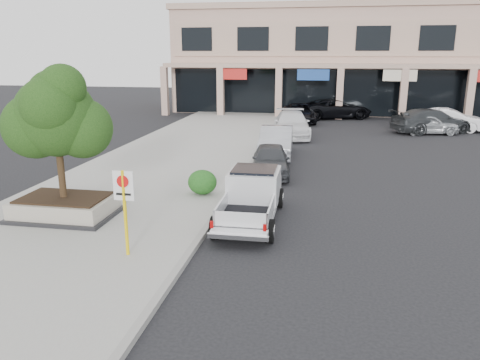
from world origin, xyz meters
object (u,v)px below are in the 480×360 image
lot_car_d (336,109)px  curb_car_d (299,113)px  lot_car_c (432,121)px  curb_car_b (276,142)px  lot_car_b (449,120)px  curb_car_a (271,160)px  pickup_truck (251,198)px  planter (65,207)px  curb_car_c (292,124)px  lot_car_a (427,124)px  lot_car_e (454,121)px  no_parking_sign (124,201)px  planter_tree (62,116)px

lot_car_d → curb_car_d: bearing=115.0°
lot_car_c → curb_car_b: bearing=110.1°
lot_car_b → curb_car_a: bearing=151.3°
curb_car_a → lot_car_c: (9.55, 13.44, 0.13)m
pickup_truck → curb_car_d: size_ratio=0.95×
curb_car_a → planter: bearing=-136.7°
curb_car_c → lot_car_b: bearing=14.7°
curb_car_d → lot_car_d: (2.89, 2.77, 0.09)m
pickup_truck → lot_car_a: pickup_truck is taller
curb_car_a → lot_car_b: 18.13m
curb_car_b → curb_car_d: 12.99m
curb_car_a → lot_car_e: size_ratio=1.02×
lot_car_d → pickup_truck: bearing=154.3°
curb_car_d → no_parking_sign: bearing=-103.7°
pickup_truck → lot_car_a: (9.07, 18.91, -0.10)m
planter → curb_car_c: curb_car_c is taller
no_parking_sign → curb_car_d: no_parking_sign is taller
planter → curb_car_b: (5.74, 11.07, 0.31)m
planter_tree → lot_car_e: bearing=52.0°
planter → curb_car_c: bearing=70.7°
lot_car_a → no_parking_sign: bearing=143.0°
lot_car_a → curb_car_d: bearing=55.8°
planter → no_parking_sign: no_parking_sign is taller
no_parking_sign → lot_car_b: bearing=60.7°
planter_tree → lot_car_d: planter_tree is taller
curb_car_a → lot_car_d: lot_car_d is taller
curb_car_c → curb_car_a: bearing=-98.0°
lot_car_c → no_parking_sign: bearing=127.7°
no_parking_sign → curb_car_a: (2.68, 9.64, -0.95)m
lot_car_c → lot_car_d: bearing=21.3°
no_parking_sign → lot_car_a: no_parking_sign is taller
planter → lot_car_d: 28.32m
planter → curb_car_b: curb_car_b is taller
lot_car_c → lot_car_e: bearing=-75.2°
curb_car_b → lot_car_a: bearing=40.6°
planter_tree → no_parking_sign: size_ratio=1.74×
planter → lot_car_d: bearing=71.3°
curb_car_b → no_parking_sign: bearing=-103.5°
curb_car_c → lot_car_d: size_ratio=0.94×
no_parking_sign → lot_car_d: 29.87m
lot_car_a → lot_car_c: lot_car_c is taller
planter_tree → curb_car_b: bearing=62.8°
curb_car_b → curb_car_c: (0.35, 6.35, 0.02)m
pickup_truck → curb_car_d: bearing=88.7°
curb_car_c → planter_tree: bearing=-115.9°
lot_car_c → curb_car_d: bearing=45.2°
curb_car_b → curb_car_a: bearing=-90.6°
lot_car_d → lot_car_b: bearing=-142.5°
planter → lot_car_e: lot_car_e is taller
curb_car_d → lot_car_b: size_ratio=1.11×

